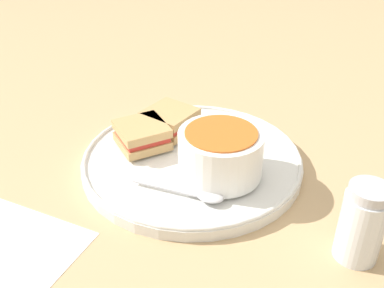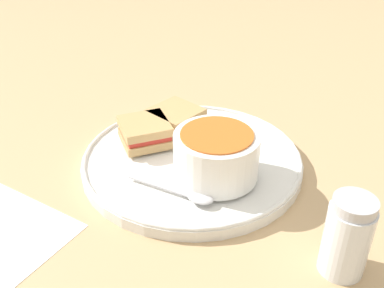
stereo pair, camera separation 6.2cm
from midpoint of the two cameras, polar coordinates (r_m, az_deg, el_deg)
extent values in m
plane|color=tan|center=(0.64, -2.77, -2.86)|extent=(2.40, 2.40, 0.00)
cylinder|color=white|center=(0.64, -2.79, -2.29)|extent=(0.31, 0.31, 0.02)
torus|color=white|center=(0.63, -2.81, -1.61)|extent=(0.31, 0.31, 0.01)
cylinder|color=white|center=(0.59, 0.54, -3.56)|extent=(0.06, 0.06, 0.01)
cylinder|color=white|center=(0.58, 0.55, -1.34)|extent=(0.11, 0.11, 0.06)
cylinder|color=orange|center=(0.56, 0.57, 1.17)|extent=(0.09, 0.09, 0.01)
cube|color=silver|center=(0.57, -6.37, -5.69)|extent=(0.03, 0.09, 0.00)
ellipsoid|color=silver|center=(0.55, -0.93, -6.80)|extent=(0.03, 0.04, 0.01)
cube|color=tan|center=(0.69, -5.37, 2.22)|extent=(0.09, 0.09, 0.01)
cube|color=#B72D23|center=(0.69, -5.41, 2.97)|extent=(0.09, 0.09, 0.01)
cube|color=tan|center=(0.68, -5.46, 3.73)|extent=(0.09, 0.09, 0.01)
cube|color=tan|center=(0.66, -9.01, 0.32)|extent=(0.09, 0.09, 0.01)
cube|color=#B72D23|center=(0.65, -9.09, 1.08)|extent=(0.09, 0.09, 0.01)
cube|color=tan|center=(0.65, -9.17, 1.86)|extent=(0.09, 0.09, 0.01)
cylinder|color=silver|center=(0.50, 17.38, -10.17)|extent=(0.05, 0.05, 0.08)
cylinder|color=#B7B7BC|center=(0.47, 18.27, -5.98)|extent=(0.04, 0.04, 0.01)
camera|label=1|loc=(0.03, -92.86, -1.78)|focal=42.00mm
camera|label=2|loc=(0.03, 87.14, 1.78)|focal=42.00mm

